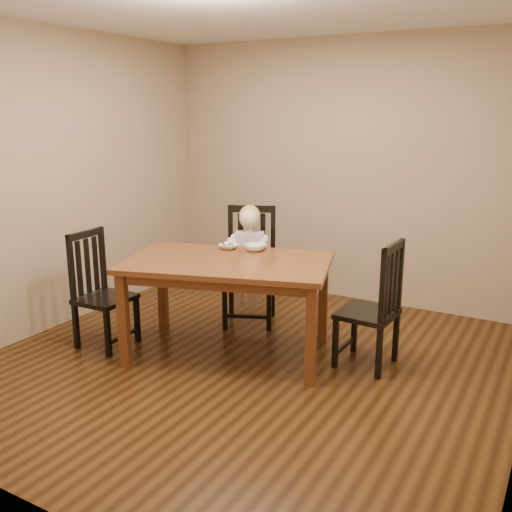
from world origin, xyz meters
The scene contains 9 objects.
room centered at (0.00, 0.00, 1.35)m, with size 4.01×4.01×2.71m.
dining_table centered at (-0.25, 0.10, 0.72)m, with size 1.84×1.41×0.81m.
chair_child centered at (-0.49, 0.86, 0.53)m, with size 0.62×0.60×1.10m.
chair_left centered at (-1.31, -0.27, 0.48)m, with size 0.42×0.44×1.00m.
chair_right centered at (0.86, 0.47, 0.49)m, with size 0.44×0.46×1.02m.
toddler centered at (-0.46, 0.81, 0.68)m, with size 0.35×0.44×0.60m, color silver, non-canonical shape.
bowl_peas centered at (-0.44, 0.42, 0.83)m, with size 0.16×0.16×0.04m, color white.
bowl_veg centered at (-0.21, 0.47, 0.84)m, with size 0.18×0.18×0.06m, color white.
fork centered at (-0.48, 0.39, 0.86)m, with size 0.10×0.08×0.04m.
Camera 1 is at (2.14, -3.63, 1.99)m, focal length 40.00 mm.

